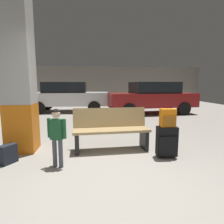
{
  "coord_description": "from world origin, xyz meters",
  "views": [
    {
      "loc": [
        -0.32,
        -2.41,
        1.39
      ],
      "look_at": [
        0.15,
        1.3,
        0.85
      ],
      "focal_mm": 30.42,
      "sensor_mm": 36.0,
      "label": 1
    }
  ],
  "objects_px": {
    "structural_pillar": "(19,76)",
    "parked_car_far": "(68,96)",
    "suitcase": "(167,141)",
    "child": "(57,132)",
    "backpack_bright": "(168,118)",
    "parked_car_near": "(151,97)",
    "backpack_dark_floor": "(8,154)",
    "bench": "(111,129)"
  },
  "relations": [
    {
      "from": "bench",
      "to": "suitcase",
      "type": "distance_m",
      "value": 1.17
    },
    {
      "from": "child",
      "to": "parked_car_far",
      "type": "height_order",
      "value": "parked_car_far"
    },
    {
      "from": "suitcase",
      "to": "child",
      "type": "relative_size",
      "value": 0.6
    },
    {
      "from": "bench",
      "to": "structural_pillar",
      "type": "bearing_deg",
      "value": 174.87
    },
    {
      "from": "backpack_bright",
      "to": "backpack_dark_floor",
      "type": "height_order",
      "value": "backpack_bright"
    },
    {
      "from": "structural_pillar",
      "to": "suitcase",
      "type": "distance_m",
      "value": 3.21
    },
    {
      "from": "parked_car_near",
      "to": "parked_car_far",
      "type": "distance_m",
      "value": 4.22
    },
    {
      "from": "suitcase",
      "to": "backpack_dark_floor",
      "type": "height_order",
      "value": "suitcase"
    },
    {
      "from": "backpack_bright",
      "to": "structural_pillar",
      "type": "bearing_deg",
      "value": 165.0
    },
    {
      "from": "backpack_bright",
      "to": "parked_car_near",
      "type": "height_order",
      "value": "parked_car_near"
    },
    {
      "from": "parked_car_far",
      "to": "backpack_bright",
      "type": "bearing_deg",
      "value": -69.36
    },
    {
      "from": "parked_car_far",
      "to": "bench",
      "type": "bearing_deg",
      "value": -76.04
    },
    {
      "from": "suitcase",
      "to": "parked_car_near",
      "type": "distance_m",
      "value": 5.73
    },
    {
      "from": "suitcase",
      "to": "parked_car_near",
      "type": "bearing_deg",
      "value": 74.2
    },
    {
      "from": "structural_pillar",
      "to": "suitcase",
      "type": "height_order",
      "value": "structural_pillar"
    },
    {
      "from": "bench",
      "to": "parked_car_near",
      "type": "height_order",
      "value": "parked_car_near"
    },
    {
      "from": "bench",
      "to": "parked_car_far",
      "type": "bearing_deg",
      "value": 103.96
    },
    {
      "from": "backpack_bright",
      "to": "parked_car_far",
      "type": "distance_m",
      "value": 7.1
    },
    {
      "from": "backpack_dark_floor",
      "to": "child",
      "type": "bearing_deg",
      "value": -16.65
    },
    {
      "from": "suitcase",
      "to": "backpack_bright",
      "type": "xyz_separation_m",
      "value": [
        0.0,
        -0.0,
        0.45
      ]
    },
    {
      "from": "backpack_dark_floor",
      "to": "parked_car_near",
      "type": "distance_m",
      "value": 7.04
    },
    {
      "from": "structural_pillar",
      "to": "backpack_bright",
      "type": "relative_size",
      "value": 9.27
    },
    {
      "from": "backpack_bright",
      "to": "backpack_dark_floor",
      "type": "xyz_separation_m",
      "value": [
        -2.91,
        0.09,
        -0.6
      ]
    },
    {
      "from": "parked_car_near",
      "to": "backpack_dark_floor",
      "type": "bearing_deg",
      "value": -129.57
    },
    {
      "from": "child",
      "to": "bench",
      "type": "bearing_deg",
      "value": 37.93
    },
    {
      "from": "backpack_bright",
      "to": "bench",
      "type": "bearing_deg",
      "value": 149.05
    },
    {
      "from": "parked_car_near",
      "to": "parked_car_far",
      "type": "relative_size",
      "value": 1.01
    },
    {
      "from": "backpack_dark_floor",
      "to": "parked_car_near",
      "type": "relative_size",
      "value": 0.08
    },
    {
      "from": "structural_pillar",
      "to": "child",
      "type": "relative_size",
      "value": 3.14
    },
    {
      "from": "structural_pillar",
      "to": "parked_car_far",
      "type": "bearing_deg",
      "value": 86.49
    },
    {
      "from": "suitcase",
      "to": "backpack_bright",
      "type": "distance_m",
      "value": 0.45
    },
    {
      "from": "structural_pillar",
      "to": "parked_car_far",
      "type": "relative_size",
      "value": 0.76
    },
    {
      "from": "backpack_bright",
      "to": "child",
      "type": "xyz_separation_m",
      "value": [
        -2.0,
        -0.18,
        -0.15
      ]
    },
    {
      "from": "bench",
      "to": "child",
      "type": "height_order",
      "value": "child"
    },
    {
      "from": "suitcase",
      "to": "parked_car_near",
      "type": "height_order",
      "value": "parked_car_near"
    },
    {
      "from": "structural_pillar",
      "to": "backpack_dark_floor",
      "type": "xyz_separation_m",
      "value": [
        -0.05,
        -0.68,
        -1.4
      ]
    },
    {
      "from": "parked_car_far",
      "to": "suitcase",
      "type": "bearing_deg",
      "value": -69.36
    },
    {
      "from": "backpack_bright",
      "to": "parked_car_far",
      "type": "xyz_separation_m",
      "value": [
        -2.5,
        6.64,
        0.03
      ]
    },
    {
      "from": "structural_pillar",
      "to": "backpack_dark_floor",
      "type": "height_order",
      "value": "structural_pillar"
    },
    {
      "from": "suitcase",
      "to": "child",
      "type": "bearing_deg",
      "value": -174.86
    },
    {
      "from": "structural_pillar",
      "to": "backpack_bright",
      "type": "height_order",
      "value": "structural_pillar"
    },
    {
      "from": "parked_car_far",
      "to": "structural_pillar",
      "type": "bearing_deg",
      "value": -93.51
    }
  ]
}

